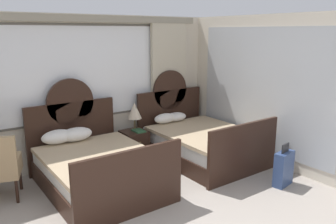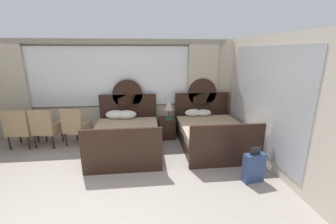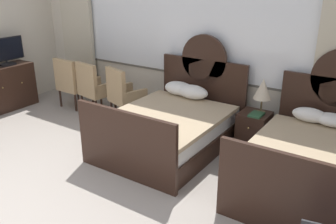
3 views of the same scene
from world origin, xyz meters
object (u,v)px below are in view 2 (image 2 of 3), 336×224
(bed_near_mirror, at_px, (211,133))
(book_on_nightstand, at_px, (169,118))
(nightstand_between_beds, at_px, (167,128))
(suitcase_on_floor, at_px, (254,168))
(armchair_by_window_left, at_px, (76,126))
(armchair_by_window_right, at_px, (20,128))
(bed_near_window, at_px, (126,136))
(armchair_by_window_centre, at_px, (45,127))
(table_lamp_on_nightstand, at_px, (169,105))

(bed_near_mirror, bearing_deg, book_on_nightstand, 149.62)
(bed_near_mirror, xyz_separation_m, nightstand_between_beds, (-1.06, 0.68, -0.06))
(bed_near_mirror, xyz_separation_m, suitcase_on_floor, (0.32, -1.65, -0.06))
(armchair_by_window_left, relative_size, armchair_by_window_right, 1.00)
(bed_near_window, distance_m, armchair_by_window_centre, 2.08)
(book_on_nightstand, height_order, armchair_by_window_centre, armchair_by_window_centre)
(bed_near_window, height_order, table_lamp_on_nightstand, bed_near_window)
(armchair_by_window_centre, bearing_deg, book_on_nightstand, 3.07)
(table_lamp_on_nightstand, bearing_deg, suitcase_on_floor, -61.08)
(nightstand_between_beds, distance_m, table_lamp_on_nightstand, 0.66)
(nightstand_between_beds, bearing_deg, armchair_by_window_right, -176.01)
(armchair_by_window_right, bearing_deg, armchair_by_window_centre, 0.10)
(bed_near_window, bearing_deg, armchair_by_window_left, 162.24)
(bed_near_window, xyz_separation_m, table_lamp_on_nightstand, (1.14, 0.73, 0.60))
(bed_near_mirror, xyz_separation_m, table_lamp_on_nightstand, (-1.00, 0.75, 0.60))
(armchair_by_window_left, bearing_deg, table_lamp_on_nightstand, 7.47)
(suitcase_on_floor, bearing_deg, armchair_by_window_centre, 155.26)
(bed_near_mirror, bearing_deg, armchair_by_window_right, 174.95)
(bed_near_window, xyz_separation_m, nightstand_between_beds, (1.07, 0.67, -0.06))
(table_lamp_on_nightstand, height_order, armchair_by_window_left, table_lamp_on_nightstand)
(armchair_by_window_centre, bearing_deg, table_lamp_on_nightstand, 5.81)
(book_on_nightstand, bearing_deg, nightstand_between_beds, 120.67)
(armchair_by_window_left, distance_m, armchair_by_window_right, 1.34)
(bed_near_window, relative_size, suitcase_on_floor, 3.09)
(nightstand_between_beds, xyz_separation_m, table_lamp_on_nightstand, (0.06, 0.06, 0.66))
(book_on_nightstand, relative_size, armchair_by_window_right, 0.26)
(book_on_nightstand, distance_m, suitcase_on_floor, 2.62)
(armchair_by_window_centre, bearing_deg, armchair_by_window_left, 0.26)
(bed_near_mirror, distance_m, nightstand_between_beds, 1.26)
(bed_near_window, bearing_deg, table_lamp_on_nightstand, 32.91)
(armchair_by_window_right, relative_size, suitcase_on_floor, 1.45)
(bed_near_mirror, xyz_separation_m, armchair_by_window_centre, (-4.17, 0.42, 0.19))
(bed_near_window, xyz_separation_m, armchair_by_window_centre, (-2.03, 0.41, 0.18))
(nightstand_between_beds, xyz_separation_m, armchair_by_window_centre, (-3.11, -0.26, 0.24))
(nightstand_between_beds, distance_m, armchair_by_window_centre, 3.13)
(armchair_by_window_centre, xyz_separation_m, armchair_by_window_right, (-0.61, -0.00, 0.00))
(bed_near_window, relative_size, armchair_by_window_right, 2.13)
(bed_near_mirror, distance_m, suitcase_on_floor, 1.68)
(bed_near_mirror, relative_size, nightstand_between_beds, 3.71)
(bed_near_window, relative_size, armchair_by_window_centre, 2.13)
(armchair_by_window_right, bearing_deg, armchair_by_window_left, 0.19)
(nightstand_between_beds, height_order, armchair_by_window_centre, armchair_by_window_centre)
(bed_near_window, distance_m, bed_near_mirror, 2.14)
(bed_near_window, xyz_separation_m, suitcase_on_floor, (2.46, -1.66, -0.07))
(table_lamp_on_nightstand, height_order, armchair_by_window_right, table_lamp_on_nightstand)
(bed_near_mirror, height_order, suitcase_on_floor, bed_near_mirror)
(armchair_by_window_left, bearing_deg, bed_near_mirror, -7.07)
(table_lamp_on_nightstand, bearing_deg, bed_near_window, -147.09)
(table_lamp_on_nightstand, height_order, suitcase_on_floor, table_lamp_on_nightstand)
(bed_near_mirror, height_order, armchair_by_window_right, bed_near_mirror)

